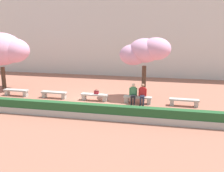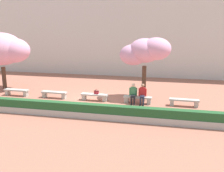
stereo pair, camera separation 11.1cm
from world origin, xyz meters
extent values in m
plane|color=#9E604C|center=(0.00, 0.00, 0.00)|extent=(100.00, 100.00, 0.00)
cube|color=beige|center=(0.00, 10.75, 3.73)|extent=(28.00, 4.00, 7.45)
cube|color=#ADA89E|center=(-5.74, 0.00, 0.40)|extent=(1.80, 0.47, 0.10)
cube|color=#ADA89E|center=(-6.47, 0.02, 0.17)|extent=(0.25, 0.35, 0.35)
cube|color=#ADA89E|center=(-5.02, -0.02, 0.17)|extent=(0.25, 0.35, 0.35)
cube|color=#ADA89E|center=(-2.87, 0.00, 0.40)|extent=(1.80, 0.47, 0.10)
cube|color=#ADA89E|center=(-3.60, 0.02, 0.17)|extent=(0.25, 0.35, 0.35)
cube|color=#ADA89E|center=(-2.15, -0.02, 0.17)|extent=(0.25, 0.35, 0.35)
cube|color=#ADA89E|center=(0.00, 0.00, 0.40)|extent=(1.80, 0.47, 0.10)
cube|color=#ADA89E|center=(-0.72, 0.02, 0.17)|extent=(0.25, 0.35, 0.35)
cube|color=#ADA89E|center=(0.72, -0.02, 0.17)|extent=(0.25, 0.35, 0.35)
cube|color=#ADA89E|center=(2.87, 0.00, 0.40)|extent=(1.80, 0.47, 0.10)
cube|color=#ADA89E|center=(2.15, 0.02, 0.17)|extent=(0.25, 0.35, 0.35)
cube|color=#ADA89E|center=(3.60, -0.02, 0.17)|extent=(0.25, 0.35, 0.35)
cube|color=#ADA89E|center=(5.74, 0.00, 0.40)|extent=(1.80, 0.47, 0.10)
cube|color=#ADA89E|center=(5.02, 0.02, 0.17)|extent=(0.25, 0.35, 0.35)
cube|color=#ADA89E|center=(6.47, -0.02, 0.17)|extent=(0.25, 0.35, 0.35)
cube|color=black|center=(2.53, -0.43, 0.03)|extent=(0.12, 0.23, 0.06)
cylinder|color=black|center=(2.53, -0.37, 0.24)|extent=(0.10, 0.10, 0.42)
cube|color=black|center=(2.71, -0.41, 0.03)|extent=(0.12, 0.23, 0.06)
cylinder|color=black|center=(2.70, -0.35, 0.24)|extent=(0.10, 0.10, 0.42)
cube|color=black|center=(2.59, -0.18, 0.51)|extent=(0.32, 0.43, 0.12)
cube|color=#428451|center=(2.57, 0.04, 0.78)|extent=(0.36, 0.26, 0.54)
sphere|color=beige|center=(2.57, 0.04, 1.19)|extent=(0.21, 0.21, 0.21)
cylinder|color=#428451|center=(2.36, 0.00, 0.74)|extent=(0.09, 0.09, 0.50)
cylinder|color=#428451|center=(2.78, 0.04, 0.74)|extent=(0.09, 0.09, 0.50)
cube|color=black|center=(3.09, -0.42, 0.03)|extent=(0.11, 0.22, 0.06)
cylinder|color=#23283D|center=(3.09, -0.36, 0.24)|extent=(0.10, 0.10, 0.42)
cube|color=black|center=(3.27, -0.42, 0.03)|extent=(0.11, 0.22, 0.06)
cylinder|color=#23283D|center=(3.27, -0.36, 0.24)|extent=(0.10, 0.10, 0.42)
cube|color=#23283D|center=(3.18, -0.18, 0.51)|extent=(0.29, 0.41, 0.12)
cube|color=red|center=(3.17, 0.04, 0.78)|extent=(0.35, 0.23, 0.54)
sphere|color=#A37556|center=(3.17, 0.04, 1.19)|extent=(0.21, 0.21, 0.21)
cylinder|color=red|center=(2.96, 0.01, 0.74)|extent=(0.09, 0.09, 0.50)
cylinder|color=red|center=(3.38, 0.03, 0.74)|extent=(0.09, 0.09, 0.50)
cube|color=#A3232D|center=(0.14, 0.00, 0.56)|extent=(0.30, 0.14, 0.22)
cube|color=maroon|center=(0.14, 0.00, 0.65)|extent=(0.30, 0.15, 0.04)
torus|color=maroon|center=(0.14, 0.00, 0.72)|extent=(0.14, 0.02, 0.14)
cylinder|color=#513828|center=(3.08, 1.66, 1.09)|extent=(0.29, 0.29, 2.17)
ellipsoid|color=pink|center=(3.08, 1.66, 3.22)|extent=(2.16, 2.29, 1.62)
ellipsoid|color=pink|center=(2.33, 1.59, 2.93)|extent=(1.88, 1.81, 1.41)
ellipsoid|color=pink|center=(3.84, 1.43, 3.36)|extent=(1.97, 1.89, 1.48)
cylinder|color=#513828|center=(-7.91, 1.79, 0.85)|extent=(0.32, 0.32, 1.70)
ellipsoid|color=pink|center=(-7.91, 1.79, 3.10)|extent=(3.32, 3.17, 2.49)
ellipsoid|color=pink|center=(-6.90, 1.87, 3.00)|extent=(2.49, 2.25, 1.87)
cube|color=#ADA89E|center=(0.00, -3.31, 0.18)|extent=(17.48, 0.50, 0.36)
cube|color=#235128|center=(0.00, -3.31, 0.58)|extent=(17.38, 0.44, 0.44)
camera|label=1|loc=(4.68, -16.08, 4.88)|focal=42.00mm
camera|label=2|loc=(4.79, -16.05, 4.88)|focal=42.00mm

